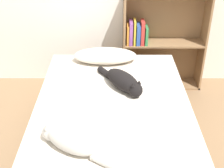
% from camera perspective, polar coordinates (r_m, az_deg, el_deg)
% --- Properties ---
extents(ground_plane, '(8.00, 8.00, 0.00)m').
position_cam_1_polar(ground_plane, '(2.73, 0.01, -12.15)').
color(ground_plane, '#846647').
extents(bed, '(1.24, 1.83, 0.49)m').
position_cam_1_polar(bed, '(2.58, 0.01, -8.23)').
color(bed, brown).
rests_on(bed, ground_plane).
extents(pillow, '(0.61, 0.29, 0.13)m').
position_cam_1_polar(pillow, '(3.04, -1.45, 5.20)').
color(pillow, beige).
rests_on(pillow, bed).
extents(cat_light, '(0.51, 0.38, 0.14)m').
position_cam_1_polar(cat_light, '(2.01, -8.05, -10.09)').
color(cat_light, beige).
rests_on(cat_light, bed).
extents(cat_dark, '(0.41, 0.51, 0.15)m').
position_cam_1_polar(cat_dark, '(2.58, 1.97, 0.49)').
color(cat_dark, black).
rests_on(cat_dark, bed).
extents(bookshelf, '(0.88, 0.26, 1.05)m').
position_cam_1_polar(bookshelf, '(3.47, 8.50, 8.00)').
color(bookshelf, '#8E6B47').
rests_on(bookshelf, ground_plane).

